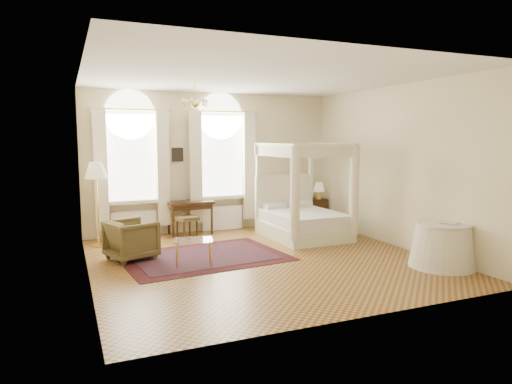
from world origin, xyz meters
TOP-DOWN VIEW (x-y plane):
  - ground at (0.00, 0.00)m, footprint 6.00×6.00m
  - room_walls at (0.00, 0.00)m, footprint 6.00×6.00m
  - window_left at (-1.90, 2.87)m, footprint 1.62×0.27m
  - window_right at (0.20, 2.87)m, footprint 1.62×0.27m
  - chandelier at (-0.90, 1.20)m, footprint 0.51×0.45m
  - wall_pictures at (0.09, 2.97)m, footprint 2.54×0.03m
  - canopy_bed at (1.62, 1.38)m, footprint 1.65×2.01m
  - nightstand at (2.70, 2.68)m, footprint 0.48×0.44m
  - nightstand_lamp at (2.72, 2.59)m, footprint 0.30×0.30m
  - writing_desk at (-0.64, 2.70)m, footprint 1.05×0.57m
  - laptop at (-0.88, 2.62)m, footprint 0.42×0.35m
  - stool at (-0.82, 2.33)m, footprint 0.52×0.52m
  - armchair at (-2.21, 0.96)m, footprint 1.02×1.01m
  - coffee_table at (-1.25, 0.14)m, footprint 0.77×0.62m
  - floor_lamp at (-2.70, 2.27)m, footprint 0.45×0.45m
  - oriental_rug at (-0.94, 0.59)m, footprint 3.17×2.43m
  - side_table at (2.70, -1.64)m, footprint 1.13×1.13m
  - book at (2.67, -1.75)m, footprint 0.28×0.33m

SIDE VIEW (x-z plane):
  - ground at x=0.00m, z-range 0.00..0.00m
  - oriental_rug at x=-0.94m, z-range 0.00..0.01m
  - nightstand at x=2.70m, z-range 0.00..0.67m
  - armchair at x=-2.21m, z-range 0.00..0.73m
  - side_table at x=2.70m, z-range -0.01..0.76m
  - stool at x=-0.82m, z-range 0.16..0.65m
  - coffee_table at x=-1.25m, z-range 0.18..0.64m
  - canopy_bed at x=1.62m, z-range -0.58..1.54m
  - writing_desk at x=-0.64m, z-range 0.28..1.05m
  - book at x=2.67m, z-range 0.77..0.80m
  - laptop at x=-0.88m, z-range 0.78..0.81m
  - nightstand_lamp at x=2.72m, z-range 0.74..1.17m
  - floor_lamp at x=-2.70m, z-range 0.61..2.35m
  - window_left at x=-1.90m, z-range -0.16..3.13m
  - window_right at x=0.20m, z-range -0.16..3.13m
  - wall_pictures at x=0.09m, z-range 1.70..2.09m
  - room_walls at x=0.00m, z-range -1.02..4.98m
  - chandelier at x=-0.90m, z-range 2.66..3.16m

